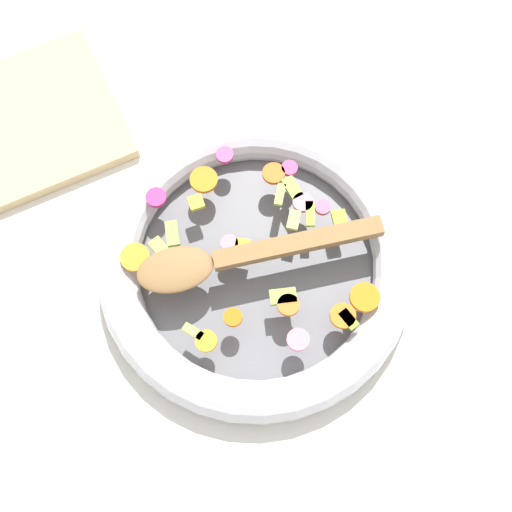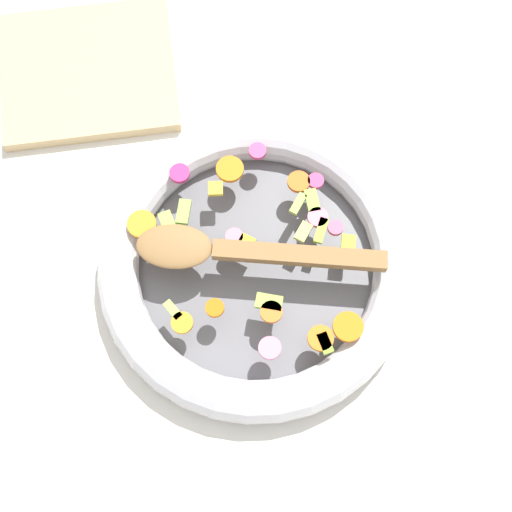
# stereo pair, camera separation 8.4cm
# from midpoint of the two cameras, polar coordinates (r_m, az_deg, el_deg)

# --- Properties ---
(ground_plane) EXTENTS (4.00, 4.00, 0.00)m
(ground_plane) POSITION_cam_midpoint_polar(r_m,az_deg,el_deg) (0.89, -2.68, -1.46)
(ground_plane) COLOR silver
(skillet) EXTENTS (0.39, 0.39, 0.05)m
(skillet) POSITION_cam_midpoint_polar(r_m,az_deg,el_deg) (0.87, -2.75, -1.01)
(skillet) COLOR slate
(skillet) RESTS_ON ground_plane
(chopped_vegetables) EXTENTS (0.27, 0.28, 0.01)m
(chopped_vegetables) POSITION_cam_midpoint_polar(r_m,az_deg,el_deg) (0.84, -3.18, 0.24)
(chopped_vegetables) COLOR orange
(chopped_vegetables) RESTS_ON skillet
(wooden_spoon) EXTENTS (0.29, 0.10, 0.01)m
(wooden_spoon) POSITION_cam_midpoint_polar(r_m,az_deg,el_deg) (0.83, -4.70, -0.50)
(wooden_spoon) COLOR olive
(wooden_spoon) RESTS_ON chopped_vegetables
(cutting_board) EXTENTS (0.23, 0.21, 0.02)m
(cutting_board) POSITION_cam_midpoint_polar(r_m,az_deg,el_deg) (1.02, -20.00, 9.64)
(cutting_board) COLOR tan
(cutting_board) RESTS_ON ground_plane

